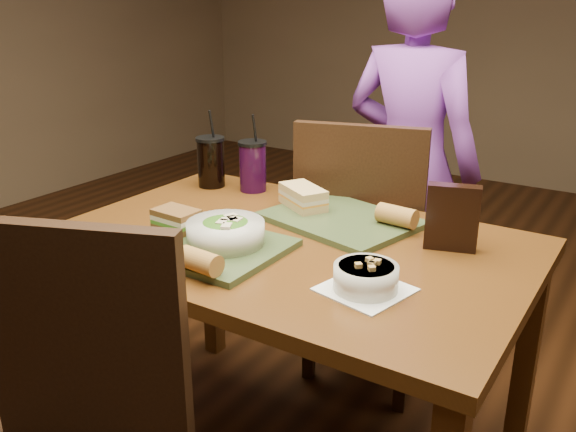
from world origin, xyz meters
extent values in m
cube|color=#532F10|center=(-0.60, -0.38, 0.35)|extent=(0.06, 0.06, 0.71)
cube|color=#532F10|center=(-0.60, 0.38, 0.35)|extent=(0.06, 0.06, 0.71)
cube|color=#532F10|center=(0.60, 0.38, 0.35)|extent=(0.06, 0.06, 0.71)
cube|color=#532F10|center=(0.00, 0.00, 0.73)|extent=(1.30, 0.85, 0.04)
cube|color=black|center=(-0.07, -0.64, 0.73)|extent=(0.41, 0.19, 0.51)
cube|color=black|center=(0.01, 0.61, 0.47)|extent=(0.54, 0.54, 0.04)
cube|color=black|center=(0.01, 0.41, 0.75)|extent=(0.43, 0.16, 0.52)
cube|color=black|center=(-0.17, 0.42, 0.22)|extent=(0.04, 0.04, 0.45)
cube|color=black|center=(0.20, 0.42, 0.22)|extent=(0.04, 0.04, 0.45)
cube|color=black|center=(-0.17, 0.79, 0.22)|extent=(0.04, 0.04, 0.45)
cube|color=black|center=(0.20, 0.79, 0.22)|extent=(0.04, 0.04, 0.45)
imported|color=purple|center=(0.02, 0.85, 0.76)|extent=(0.59, 0.42, 1.52)
cube|color=#364525|center=(-0.16, -0.17, 0.76)|extent=(0.42, 0.32, 0.02)
cube|color=#364525|center=(0.06, 0.20, 0.76)|extent=(0.48, 0.41, 0.02)
cylinder|color=silver|center=(-0.10, -0.15, 0.80)|extent=(0.21, 0.21, 0.06)
ellipsoid|color=#427219|center=(-0.10, -0.15, 0.81)|extent=(0.17, 0.17, 0.05)
cube|color=beige|center=(-0.10, -0.16, 0.83)|extent=(0.03, 0.04, 0.01)
cube|color=beige|center=(-0.07, -0.18, 0.83)|extent=(0.04, 0.04, 0.01)
cube|color=beige|center=(-0.10, -0.14, 0.83)|extent=(0.04, 0.04, 0.01)
cube|color=beige|center=(-0.09, -0.13, 0.83)|extent=(0.04, 0.04, 0.01)
cube|color=beige|center=(-0.11, -0.11, 0.83)|extent=(0.03, 0.04, 0.01)
cube|color=beige|center=(-0.08, -0.13, 0.83)|extent=(0.03, 0.04, 0.01)
cube|color=white|center=(0.32, -0.16, 0.75)|extent=(0.22, 0.22, 0.00)
cylinder|color=silver|center=(0.32, -0.16, 0.78)|extent=(0.15, 0.15, 0.06)
cylinder|color=black|center=(0.32, -0.16, 0.81)|extent=(0.13, 0.13, 0.01)
cube|color=#B28947|center=(0.34, -0.18, 0.82)|extent=(0.02, 0.02, 0.01)
cube|color=#B28947|center=(0.33, -0.16, 0.82)|extent=(0.02, 0.02, 0.01)
cube|color=#B28947|center=(0.31, -0.18, 0.82)|extent=(0.02, 0.02, 0.01)
cube|color=#B28947|center=(0.33, -0.14, 0.82)|extent=(0.02, 0.02, 0.01)
cube|color=#B28947|center=(0.31, -0.14, 0.82)|extent=(0.02, 0.02, 0.01)
cube|color=#B28947|center=(0.33, -0.16, 0.82)|extent=(0.02, 0.02, 0.01)
cube|color=#593819|center=(-0.28, -0.14, 0.78)|extent=(0.13, 0.09, 0.02)
cube|color=#3F721E|center=(-0.28, -0.14, 0.79)|extent=(0.13, 0.09, 0.01)
cube|color=beige|center=(-0.28, -0.14, 0.80)|extent=(0.13, 0.09, 0.01)
cube|color=#593819|center=(-0.28, -0.14, 0.82)|extent=(0.13, 0.09, 0.02)
cube|color=tan|center=(-0.08, 0.22, 0.78)|extent=(0.19, 0.16, 0.02)
cube|color=orange|center=(-0.08, 0.22, 0.79)|extent=(0.19, 0.16, 0.01)
cube|color=beige|center=(-0.08, 0.22, 0.80)|extent=(0.19, 0.16, 0.01)
cube|color=tan|center=(-0.08, 0.22, 0.82)|extent=(0.19, 0.16, 0.02)
cylinder|color=#AD7533|center=(-0.04, -0.32, 0.80)|extent=(0.11, 0.06, 0.05)
cylinder|color=#AD7533|center=(0.22, 0.22, 0.80)|extent=(0.12, 0.07, 0.06)
cylinder|color=black|center=(-0.50, 0.28, 0.83)|extent=(0.09, 0.09, 0.17)
cylinder|color=black|center=(-0.50, 0.28, 0.92)|extent=(0.10, 0.10, 0.01)
cylinder|color=black|center=(-0.49, 0.28, 0.97)|extent=(0.01, 0.03, 0.11)
cylinder|color=black|center=(-0.35, 0.32, 0.83)|extent=(0.09, 0.09, 0.16)
cylinder|color=black|center=(-0.35, 0.32, 0.92)|extent=(0.10, 0.10, 0.01)
cylinder|color=black|center=(-0.34, 0.32, 0.97)|extent=(0.01, 0.03, 0.10)
cube|color=black|center=(0.40, 0.18, 0.84)|extent=(0.14, 0.08, 0.18)
camera|label=1|loc=(0.84, -1.32, 1.38)|focal=38.00mm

